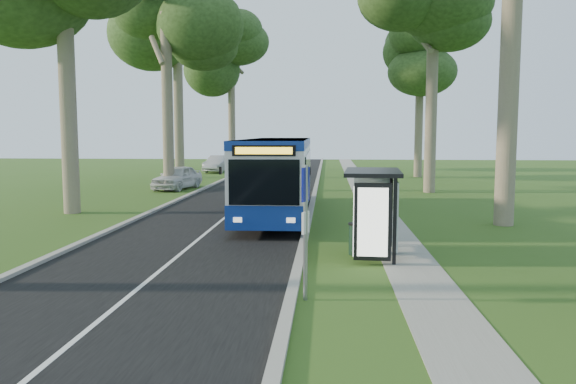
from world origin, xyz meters
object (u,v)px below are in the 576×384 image
object	(u,v)px
car_white	(177,177)
car_silver	(219,164)
bus_shelter	(379,197)
bus	(278,176)
bus_stop_sign	(305,218)
litter_bin	(357,239)

from	to	relation	value
car_white	car_silver	size ratio (longest dim) A/B	0.96
car_silver	bus_shelter	bearing A→B (deg)	-64.85
bus_shelter	car_silver	distance (m)	36.36
car_white	car_silver	xyz separation A→B (m)	(-0.46, 15.69, 0.00)
bus	bus_shelter	xyz separation A→B (m)	(3.57, -8.26, 0.04)
bus_stop_sign	bus_shelter	distance (m)	4.57
bus	car_silver	size ratio (longest dim) A/B	2.70
car_white	car_silver	world-z (taller)	car_silver
bus_shelter	litter_bin	xyz separation A→B (m)	(-0.56, 0.43, -1.26)
bus	car_silver	xyz separation A→B (m)	(-7.76, 26.27, -0.94)
bus_shelter	car_white	bearing A→B (deg)	123.92
bus_shelter	litter_bin	distance (m)	1.45
bus_stop_sign	car_white	bearing A→B (deg)	128.69
litter_bin	car_white	bearing A→B (deg)	119.24
bus_shelter	bus_stop_sign	bearing A→B (deg)	-110.37
litter_bin	car_silver	xyz separation A→B (m)	(-10.77, 34.10, 0.29)
bus_stop_sign	litter_bin	size ratio (longest dim) A/B	3.10
bus_shelter	litter_bin	world-z (taller)	bus_shelter
bus	car_white	xyz separation A→B (m)	(-7.30, 10.59, -0.94)
bus_stop_sign	car_white	distance (m)	24.73
bus_stop_sign	car_silver	bearing A→B (deg)	121.08
bus_stop_sign	litter_bin	distance (m)	4.96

